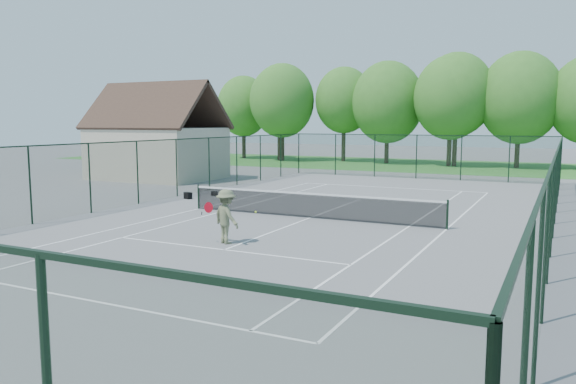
# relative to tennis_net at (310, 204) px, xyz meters

# --- Properties ---
(ground) EXTENTS (140.00, 140.00, 0.00)m
(ground) POSITION_rel_tennis_net_xyz_m (0.00, 0.00, -0.58)
(ground) COLOR slate
(ground) RESTS_ON ground
(grass_far) EXTENTS (80.00, 16.00, 0.01)m
(grass_far) POSITION_rel_tennis_net_xyz_m (0.00, 30.00, -0.57)
(grass_far) COLOR #398330
(grass_far) RESTS_ON ground
(court_lines) EXTENTS (11.05, 23.85, 0.01)m
(court_lines) POSITION_rel_tennis_net_xyz_m (0.00, 0.00, -0.57)
(court_lines) COLOR white
(court_lines) RESTS_ON ground
(tennis_net) EXTENTS (11.08, 0.08, 1.10)m
(tennis_net) POSITION_rel_tennis_net_xyz_m (0.00, 0.00, 0.00)
(tennis_net) COLOR black
(tennis_net) RESTS_ON ground
(fence_enclosure) EXTENTS (18.05, 36.05, 3.02)m
(fence_enclosure) POSITION_rel_tennis_net_xyz_m (0.00, 0.00, 0.98)
(fence_enclosure) COLOR #193923
(fence_enclosure) RESTS_ON ground
(utility_building) EXTENTS (8.60, 6.27, 6.63)m
(utility_building) POSITION_rel_tennis_net_xyz_m (-16.00, 10.00, 2.54)
(utility_building) COLOR beige
(utility_building) RESTS_ON ground
(tree_line_far) EXTENTS (39.40, 6.40, 9.70)m
(tree_line_far) POSITION_rel_tennis_net_xyz_m (0.00, 30.00, 5.42)
(tree_line_far) COLOR #3C271D
(tree_line_far) RESTS_ON ground
(sports_bag_a) EXTENTS (0.48, 0.38, 0.34)m
(sports_bag_a) POSITION_rel_tennis_net_xyz_m (-7.92, 2.47, -0.41)
(sports_bag_a) COLOR black
(sports_bag_a) RESTS_ON ground
(sports_bag_b) EXTENTS (0.33, 0.22, 0.24)m
(sports_bag_b) POSITION_rel_tennis_net_xyz_m (-7.39, 4.08, -0.46)
(sports_bag_b) COLOR black
(sports_bag_b) RESTS_ON ground
(tennis_player) EXTENTS (1.77, 1.06, 1.76)m
(tennis_player) POSITION_rel_tennis_net_xyz_m (-0.45, -5.57, 0.31)
(tennis_player) COLOR #656B4A
(tennis_player) RESTS_ON ground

